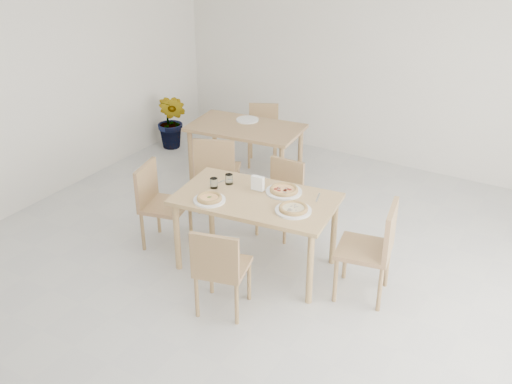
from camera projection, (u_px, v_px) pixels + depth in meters
The scene contains 21 objects.
main_table at pixel (256, 205), 5.56m from camera, with size 1.56×1.01×0.75m.
chair_south at pixel (220, 266), 4.98m from camera, with size 0.51×0.51×0.84m.
chair_north at pixel (282, 192), 6.28m from camera, with size 0.39×0.39×0.79m.
chair_west at pixel (158, 199), 6.03m from camera, with size 0.52×0.52×0.87m.
chair_east at pixel (375, 245), 5.19m from camera, with size 0.53×0.53×0.92m.
plate_margherita at pixel (209, 200), 5.46m from camera, with size 0.30×0.30×0.02m, color white.
plate_mushroom at pixel (293, 210), 5.28m from camera, with size 0.32×0.32×0.02m, color white.
plate_pepperoni at pixel (284, 192), 5.61m from camera, with size 0.34×0.34×0.02m, color white.
pizza_margherita at pixel (209, 198), 5.45m from camera, with size 0.30×0.30×0.03m.
pizza_mushroom at pixel (293, 208), 5.27m from camera, with size 0.35×0.35×0.03m.
pizza_pepperoni at pixel (284, 189), 5.60m from camera, with size 0.27×0.27×0.03m.
tumbler_a at pixel (214, 183), 5.68m from camera, with size 0.07×0.07×0.10m, color white.
tumbler_b at pixel (229, 179), 5.76m from camera, with size 0.07×0.07×0.10m, color white.
napkin_holder at pixel (258, 184), 5.62m from camera, with size 0.13×0.07×0.15m.
fork_a at pixel (224, 181), 5.83m from camera, with size 0.02×0.19×0.01m, color silver.
fork_b at pixel (318, 198), 5.51m from camera, with size 0.02×0.19×0.01m, color silver.
second_table at pixel (246, 134), 7.24m from camera, with size 1.42×0.92×0.75m.
chair_back_s at pixel (217, 168), 6.65m from camera, with size 0.59×0.59×0.91m.
chair_back_n at pixel (263, 130), 7.91m from camera, with size 0.52×0.52×0.78m.
plate_empty at pixel (247, 120), 7.37m from camera, with size 0.28×0.28×0.02m, color white.
potted_plant at pixel (172, 121), 8.36m from camera, with size 0.44×0.36×0.80m, color #1E6625.
Camera 1 is at (2.44, -3.76, 3.28)m, focal length 42.00 mm.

